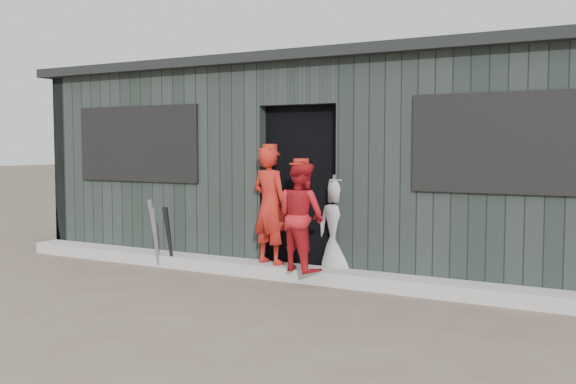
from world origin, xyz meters
The scene contains 9 objects.
ground centered at (0.00, 0.00, 0.00)m, with size 80.00×80.00×0.00m, color brown.
curb centered at (0.00, 1.82, 0.07)m, with size 8.00×0.36×0.15m, color #A8A8A3.
bat_left centered at (-1.75, 1.57, 0.38)m, with size 0.07×0.07×0.77m, color #919199.
bat_mid centered at (-1.88, 1.71, 0.43)m, with size 0.07×0.07×0.85m, color gray.
bat_right centered at (-1.59, 1.63, 0.39)m, with size 0.07×0.07×0.77m, color black.
player_red_left centered at (-0.26, 1.85, 0.83)m, with size 0.50×0.33×1.37m, color #B11F15.
player_red_right centered at (0.25, 1.64, 0.75)m, with size 0.59×0.46×1.21m, color #B2151C.
player_grey_back centered at (0.50, 2.12, 0.58)m, with size 0.57×0.37×1.17m, color #A5A5A5.
dugout centered at (0.00, 3.50, 1.29)m, with size 8.30×3.30×2.62m.
Camera 1 is at (3.49, -4.55, 1.52)m, focal length 40.00 mm.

